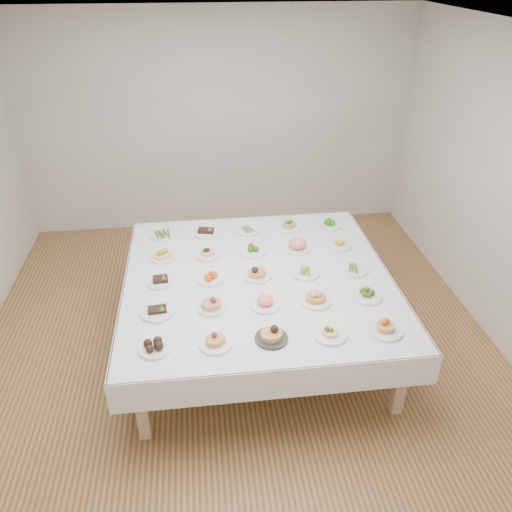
{
  "coord_description": "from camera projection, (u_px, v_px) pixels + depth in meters",
  "views": [
    {
      "loc": [
        -0.28,
        -3.85,
        3.26
      ],
      "look_at": [
        0.2,
        0.06,
        0.88
      ],
      "focal_mm": 35.0,
      "sensor_mm": 36.0,
      "label": 1
    }
  ],
  "objects": [
    {
      "name": "dish_5",
      "position": [
        157.0,
        308.0,
        4.05
      ],
      "size": [
        0.27,
        0.27,
        0.12
      ],
      "color": "white",
      "rests_on": "display_table"
    },
    {
      "name": "dish_21",
      "position": [
        206.0,
        229.0,
        5.21
      ],
      "size": [
        0.27,
        0.27,
        0.12
      ],
      "color": "white",
      "rests_on": "display_table"
    },
    {
      "name": "dish_8",
      "position": [
        316.0,
        296.0,
        4.17
      ],
      "size": [
        0.25,
        0.25,
        0.15
      ],
      "color": "white",
      "rests_on": "display_table"
    },
    {
      "name": "display_table",
      "position": [
        258.0,
        282.0,
        4.57
      ],
      "size": [
        2.43,
        2.43,
        0.75
      ],
      "color": "white",
      "rests_on": "ground"
    },
    {
      "name": "dish_17",
      "position": [
        252.0,
        248.0,
        4.89
      ],
      "size": [
        0.27,
        0.27,
        0.11
      ],
      "color": "white",
      "rests_on": "display_table"
    },
    {
      "name": "dish_12",
      "position": [
        257.0,
        270.0,
        4.5
      ],
      "size": [
        0.25,
        0.25,
        0.15
      ],
      "color": "white",
      "rests_on": "display_table"
    },
    {
      "name": "dish_14",
      "position": [
        353.0,
        268.0,
        4.62
      ],
      "size": [
        0.27,
        0.27,
        0.06
      ],
      "color": "white",
      "rests_on": "display_table"
    },
    {
      "name": "dish_9",
      "position": [
        367.0,
        293.0,
        4.25
      ],
      "size": [
        0.26,
        0.26,
        0.1
      ],
      "color": "white",
      "rests_on": "display_table"
    },
    {
      "name": "room_envelope",
      "position": [
        233.0,
        161.0,
        4.04
      ],
      "size": [
        5.02,
        5.02,
        2.81
      ],
      "color": "#A27643",
      "rests_on": "ground"
    },
    {
      "name": "dish_10",
      "position": [
        161.0,
        279.0,
        4.44
      ],
      "size": [
        0.24,
        0.24,
        0.1
      ],
      "color": "white",
      "rests_on": "display_table"
    },
    {
      "name": "dish_1",
      "position": [
        215.0,
        339.0,
        3.72
      ],
      "size": [
        0.25,
        0.25,
        0.13
      ],
      "color": "white",
      "rests_on": "display_table"
    },
    {
      "name": "dish_13",
      "position": [
        305.0,
        272.0,
        4.57
      ],
      "size": [
        0.27,
        0.27,
        0.05
      ],
      "color": "white",
      "rests_on": "display_table"
    },
    {
      "name": "dish_18",
      "position": [
        297.0,
        243.0,
        4.92
      ],
      "size": [
        0.28,
        0.28,
        0.16
      ],
      "color": "white",
      "rests_on": "display_table"
    },
    {
      "name": "dish_3",
      "position": [
        330.0,
        331.0,
        3.81
      ],
      "size": [
        0.25,
        0.25,
        0.12
      ],
      "color": "white",
      "rests_on": "display_table"
    },
    {
      "name": "dish_24",
      "position": [
        330.0,
        223.0,
        5.36
      ],
      "size": [
        0.26,
        0.26,
        0.1
      ],
      "color": "white",
      "rests_on": "display_table"
    },
    {
      "name": "dish_22",
      "position": [
        248.0,
        230.0,
        5.27
      ],
      "size": [
        0.26,
        0.26,
        0.05
      ],
      "color": "white",
      "rests_on": "display_table"
    },
    {
      "name": "dish_4",
      "position": [
        386.0,
        324.0,
        3.84
      ],
      "size": [
        0.28,
        0.27,
        0.16
      ],
      "color": "white",
      "rests_on": "display_table"
    },
    {
      "name": "dish_15",
      "position": [
        162.0,
        252.0,
        4.78
      ],
      "size": [
        0.28,
        0.28,
        0.14
      ],
      "color": "white",
      "rests_on": "display_table"
    },
    {
      "name": "dish_2",
      "position": [
        271.0,
        332.0,
        3.76
      ],
      "size": [
        0.25,
        0.25,
        0.16
      ],
      "color": "#2D2A28",
      "rests_on": "display_table"
    },
    {
      "name": "dish_19",
      "position": [
        339.0,
        243.0,
        4.99
      ],
      "size": [
        0.25,
        0.25,
        0.09
      ],
      "color": "white",
      "rests_on": "display_table"
    },
    {
      "name": "dish_23",
      "position": [
        289.0,
        224.0,
        5.31
      ],
      "size": [
        0.25,
        0.25,
        0.13
      ],
      "color": "white",
      "rests_on": "display_table"
    },
    {
      "name": "dish_11",
      "position": [
        210.0,
        276.0,
        4.48
      ],
      "size": [
        0.25,
        0.25,
        0.1
      ],
      "color": "white",
      "rests_on": "display_table"
    },
    {
      "name": "dish_7",
      "position": [
        265.0,
        300.0,
        4.13
      ],
      "size": [
        0.25,
        0.25,
        0.13
      ],
      "color": "white",
      "rests_on": "display_table"
    },
    {
      "name": "dish_6",
      "position": [
        211.0,
        303.0,
        4.1
      ],
      "size": [
        0.23,
        0.23,
        0.13
      ],
      "color": "white",
      "rests_on": "display_table"
    },
    {
      "name": "dish_0",
      "position": [
        154.0,
        345.0,
        3.67
      ],
      "size": [
        0.23,
        0.23,
        0.1
      ],
      "color": "white",
      "rests_on": "display_table"
    },
    {
      "name": "dish_20",
      "position": [
        163.0,
        234.0,
        5.18
      ],
      "size": [
        0.26,
        0.24,
        0.06
      ],
      "color": "white",
      "rests_on": "display_table"
    },
    {
      "name": "dish_16",
      "position": [
        208.0,
        250.0,
        4.83
      ],
      "size": [
        0.26,
        0.26,
        0.13
      ],
      "color": "white",
      "rests_on": "display_table"
    }
  ]
}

